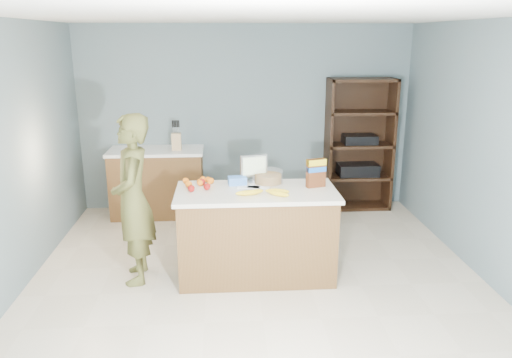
{
  "coord_description": "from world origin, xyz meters",
  "views": [
    {
      "loc": [
        -0.31,
        -4.3,
        2.34
      ],
      "look_at": [
        0.0,
        0.35,
        1.0
      ],
      "focal_mm": 35.0,
      "sensor_mm": 36.0,
      "label": 1
    }
  ],
  "objects": [
    {
      "name": "knife_block",
      "position": [
        -0.92,
        2.16,
        1.02
      ],
      "size": [
        0.12,
        0.1,
        0.31
      ],
      "color": "tan",
      "rests_on": "back_cabinet"
    },
    {
      "name": "envelopes",
      "position": [
        -0.02,
        0.4,
        0.9
      ],
      "size": [
        0.34,
        0.17,
        0.0
      ],
      "color": "white",
      "rests_on": "counter_peninsula"
    },
    {
      "name": "counter_peninsula",
      "position": [
        0.0,
        0.3,
        0.42
      ],
      "size": [
        1.56,
        0.76,
        0.9
      ],
      "color": "brown",
      "rests_on": "ground"
    },
    {
      "name": "salad_bowl",
      "position": [
        0.14,
        0.55,
        0.96
      ],
      "size": [
        0.3,
        0.3,
        0.13
      ],
      "color": "#267219",
      "rests_on": "counter_peninsula"
    },
    {
      "name": "back_cabinet",
      "position": [
        -1.2,
        2.2,
        0.45
      ],
      "size": [
        1.24,
        0.62,
        0.9
      ],
      "color": "brown",
      "rests_on": "ground"
    },
    {
      "name": "oranges",
      "position": [
        -0.56,
        0.53,
        0.93
      ],
      "size": [
        0.32,
        0.23,
        0.06
      ],
      "color": "orange",
      "rests_on": "counter_peninsula"
    },
    {
      "name": "walls",
      "position": [
        0.0,
        0.0,
        1.65
      ],
      "size": [
        4.52,
        5.02,
        2.51
      ],
      "color": "slate",
      "rests_on": "ground"
    },
    {
      "name": "apples",
      "position": [
        -0.54,
        0.38,
        0.93
      ],
      "size": [
        0.22,
        0.28,
        0.07
      ],
      "color": "maroon",
      "rests_on": "counter_peninsula"
    },
    {
      "name": "cereal_box",
      "position": [
        0.59,
        0.38,
        1.06
      ],
      "size": [
        0.2,
        0.12,
        0.28
      ],
      "color": "#592B14",
      "rests_on": "counter_peninsula"
    },
    {
      "name": "bananas",
      "position": [
        0.06,
        0.15,
        0.93
      ],
      "size": [
        0.52,
        0.22,
        0.05
      ],
      "color": "yellow",
      "rests_on": "counter_peninsula"
    },
    {
      "name": "person",
      "position": [
        -1.18,
        0.31,
        0.83
      ],
      "size": [
        0.47,
        0.65,
        1.66
      ],
      "primitive_type": "imported",
      "rotation": [
        0.0,
        0.0,
        -1.44
      ],
      "color": "brown",
      "rests_on": "ground"
    },
    {
      "name": "shelving_unit",
      "position": [
        1.55,
        2.35,
        0.86
      ],
      "size": [
        0.9,
        0.4,
        1.8
      ],
      "color": "black",
      "rests_on": "ground"
    },
    {
      "name": "floor",
      "position": [
        0.0,
        0.0,
        0.0
      ],
      "size": [
        4.5,
        5.0,
        0.02
      ],
      "primitive_type": "cube",
      "color": "beige",
      "rests_on": "ground"
    },
    {
      "name": "tv",
      "position": [
        -0.01,
        0.6,
        1.06
      ],
      "size": [
        0.28,
        0.12,
        0.28
      ],
      "color": "silver",
      "rests_on": "counter_peninsula"
    },
    {
      "name": "blue_carton",
      "position": [
        -0.18,
        0.51,
        0.94
      ],
      "size": [
        0.19,
        0.14,
        0.08
      ],
      "primitive_type": "cube",
      "rotation": [
        0.0,
        0.0,
        0.11
      ],
      "color": "blue",
      "rests_on": "counter_peninsula"
    }
  ]
}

